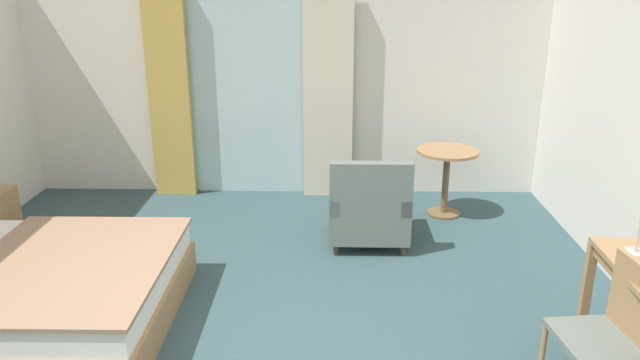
{
  "coord_description": "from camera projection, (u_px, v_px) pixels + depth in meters",
  "views": [
    {
      "loc": [
        0.57,
        -3.32,
        2.46
      ],
      "look_at": [
        0.47,
        0.79,
        1.05
      ],
      "focal_mm": 33.5,
      "sensor_mm": 36.0,
      "label": 1
    }
  ],
  "objects": [
    {
      "name": "wall_back",
      "position": [
        284.0,
        80.0,
        6.83
      ],
      "size": [
        6.12,
        0.12,
        2.66
      ],
      "primitive_type": "cube",
      "color": "silver",
      "rests_on": "ground"
    },
    {
      "name": "balcony_glass_door",
      "position": [
        250.0,
        95.0,
        6.81
      ],
      "size": [
        1.35,
        0.02,
        2.34
      ],
      "primitive_type": "cube",
      "color": "silver",
      "rests_on": "ground"
    },
    {
      "name": "curtain_panel_left",
      "position": [
        169.0,
        90.0,
        6.72
      ],
      "size": [
        0.46,
        0.1,
        2.46
      ],
      "primitive_type": "cube",
      "color": "tan",
      "rests_on": "ground"
    },
    {
      "name": "curtain_panel_right",
      "position": [
        328.0,
        91.0,
        6.68
      ],
      "size": [
        0.56,
        0.1,
        2.46
      ],
      "primitive_type": "cube",
      "color": "beige",
      "rests_on": "ground"
    },
    {
      "name": "bed",
      "position": [
        16.0,
        290.0,
        4.38
      ],
      "size": [
        2.2,
        1.77,
        0.98
      ],
      "color": "#9E754C",
      "rests_on": "ground"
    },
    {
      "name": "desk_chair",
      "position": [
        612.0,
        327.0,
        3.5
      ],
      "size": [
        0.49,
        0.52,
        0.9
      ],
      "color": "slate",
      "rests_on": "ground"
    },
    {
      "name": "armchair_by_window",
      "position": [
        368.0,
        209.0,
        5.69
      ],
      "size": [
        0.74,
        0.79,
        0.9
      ],
      "color": "slate",
      "rests_on": "ground"
    },
    {
      "name": "round_cafe_table",
      "position": [
        447.0,
        167.0,
        6.32
      ],
      "size": [
        0.64,
        0.64,
        0.72
      ],
      "color": "#9E754C",
      "rests_on": "ground"
    }
  ]
}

